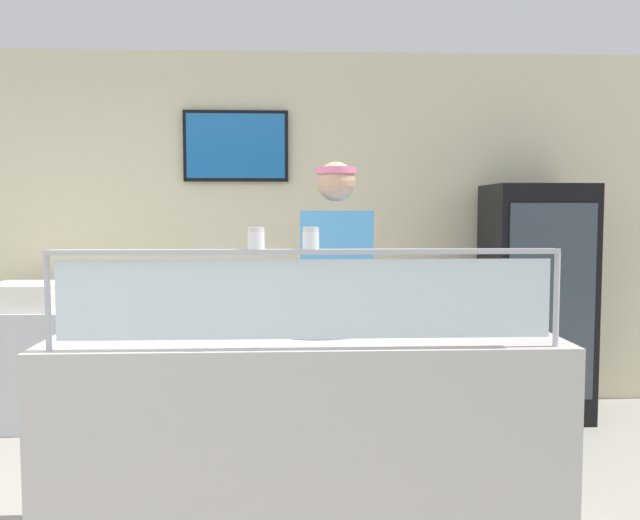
{
  "coord_description": "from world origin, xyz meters",
  "views": [
    {
      "loc": [
        1.04,
        -2.61,
        1.5
      ],
      "look_at": [
        1.18,
        0.39,
        1.28
      ],
      "focal_mm": 38.05,
      "sensor_mm": 36.0,
      "label": 1
    }
  ],
  "objects_px": {
    "pizza_tray": "(318,328)",
    "pizza_server": "(319,324)",
    "drink_fridge": "(535,301)",
    "worker_figure": "(337,303)",
    "parmesan_shaker": "(256,240)",
    "pizza_box_stack": "(27,296)",
    "pepper_flake_shaker": "(311,240)"
  },
  "relations": [
    {
      "from": "pepper_flake_shaker",
      "to": "worker_figure",
      "type": "height_order",
      "value": "worker_figure"
    },
    {
      "from": "pepper_flake_shaker",
      "to": "pizza_box_stack",
      "type": "height_order",
      "value": "pepper_flake_shaker"
    },
    {
      "from": "drink_fridge",
      "to": "pizza_server",
      "type": "bearing_deg",
      "value": -133.21
    },
    {
      "from": "pizza_server",
      "to": "worker_figure",
      "type": "distance_m",
      "value": 0.59
    },
    {
      "from": "parmesan_shaker",
      "to": "pizza_box_stack",
      "type": "height_order",
      "value": "parmesan_shaker"
    },
    {
      "from": "worker_figure",
      "to": "pizza_box_stack",
      "type": "distance_m",
      "value": 2.37
    },
    {
      "from": "pizza_tray",
      "to": "pepper_flake_shaker",
      "type": "relative_size",
      "value": 5.21
    },
    {
      "from": "pizza_tray",
      "to": "pizza_server",
      "type": "height_order",
      "value": "pizza_server"
    },
    {
      "from": "pizza_tray",
      "to": "worker_figure",
      "type": "relative_size",
      "value": 0.26
    },
    {
      "from": "pizza_tray",
      "to": "parmesan_shaker",
      "type": "relative_size",
      "value": 5.24
    },
    {
      "from": "pepper_flake_shaker",
      "to": "drink_fridge",
      "type": "bearing_deg",
      "value": 51.39
    },
    {
      "from": "drink_fridge",
      "to": "pizza_box_stack",
      "type": "relative_size",
      "value": 3.63
    },
    {
      "from": "pizza_server",
      "to": "worker_figure",
      "type": "bearing_deg",
      "value": 66.44
    },
    {
      "from": "pepper_flake_shaker",
      "to": "worker_figure",
      "type": "bearing_deg",
      "value": 79.72
    },
    {
      "from": "pizza_tray",
      "to": "drink_fridge",
      "type": "bearing_deg",
      "value": 46.44
    },
    {
      "from": "pizza_tray",
      "to": "pizza_box_stack",
      "type": "relative_size",
      "value": 0.98
    },
    {
      "from": "pizza_server",
      "to": "drink_fridge",
      "type": "distance_m",
      "value": 2.42
    },
    {
      "from": "parmesan_shaker",
      "to": "worker_figure",
      "type": "distance_m",
      "value": 1.09
    },
    {
      "from": "pizza_tray",
      "to": "worker_figure",
      "type": "distance_m",
      "value": 0.57
    },
    {
      "from": "parmesan_shaker",
      "to": "drink_fridge",
      "type": "distance_m",
      "value": 2.92
    },
    {
      "from": "pizza_server",
      "to": "pizza_box_stack",
      "type": "distance_m",
      "value": 2.6
    },
    {
      "from": "parmesan_shaker",
      "to": "pepper_flake_shaker",
      "type": "relative_size",
      "value": 0.99
    },
    {
      "from": "drink_fridge",
      "to": "pizza_box_stack",
      "type": "bearing_deg",
      "value": -179.31
    },
    {
      "from": "pizza_tray",
      "to": "worker_figure",
      "type": "xyz_separation_m",
      "value": [
        0.12,
        0.56,
        0.04
      ]
    },
    {
      "from": "pizza_box_stack",
      "to": "worker_figure",
      "type": "bearing_deg",
      "value": -28.9
    },
    {
      "from": "pizza_tray",
      "to": "pizza_server",
      "type": "relative_size",
      "value": 1.63
    },
    {
      "from": "worker_figure",
      "to": "parmesan_shaker",
      "type": "bearing_deg",
      "value": -112.18
    },
    {
      "from": "worker_figure",
      "to": "pizza_tray",
      "type": "bearing_deg",
      "value": -102.64
    },
    {
      "from": "pizza_tray",
      "to": "drink_fridge",
      "type": "distance_m",
      "value": 2.41
    },
    {
      "from": "pizza_server",
      "to": "pizza_box_stack",
      "type": "xyz_separation_m",
      "value": [
        -1.95,
        1.72,
        -0.08
      ]
    },
    {
      "from": "worker_figure",
      "to": "drink_fridge",
      "type": "distance_m",
      "value": 1.95
    },
    {
      "from": "pizza_tray",
      "to": "parmesan_shaker",
      "type": "bearing_deg",
      "value": -123.75
    }
  ]
}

